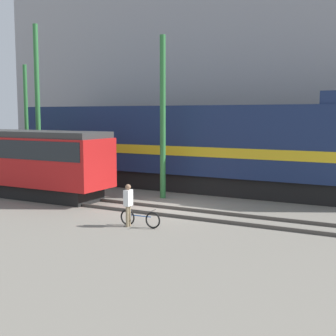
{
  "coord_description": "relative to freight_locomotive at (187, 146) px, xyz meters",
  "views": [
    {
      "loc": [
        9.89,
        -18.02,
        4.21
      ],
      "look_at": [
        -0.17,
        0.26,
        1.8
      ],
      "focal_mm": 50.0,
      "sensor_mm": 36.0,
      "label": 1
    }
  ],
  "objects": [
    {
      "name": "ground_plane",
      "position": [
        1.73,
        -5.25,
        -2.45
      ],
      "size": [
        120.0,
        120.0,
        0.0
      ],
      "primitive_type": "plane",
      "color": "slate"
    },
    {
      "name": "track_near",
      "position": [
        1.73,
        -5.99,
        -2.38
      ],
      "size": [
        60.0,
        1.5,
        0.14
      ],
      "color": "#47423D",
      "rests_on": "ground"
    },
    {
      "name": "track_far",
      "position": [
        1.73,
        -0.0,
        -2.38
      ],
      "size": [
        60.0,
        1.51,
        0.14
      ],
      "color": "#47423D",
      "rests_on": "ground"
    },
    {
      "name": "building_backdrop",
      "position": [
        1.73,
        7.15,
        4.12
      ],
      "size": [
        38.09,
        6.0,
        13.12
      ],
      "color": "#99999E",
      "rests_on": "ground"
    },
    {
      "name": "freight_locomotive",
      "position": [
        0.0,
        0.0,
        0.0
      ],
      "size": [
        21.04,
        3.04,
        5.26
      ],
      "color": "black",
      "rests_on": "ground"
    },
    {
      "name": "streetcar",
      "position": [
        -6.11,
        -5.99,
        -0.52
      ],
      "size": [
        9.36,
        2.54,
        3.37
      ],
      "color": "black",
      "rests_on": "ground"
    },
    {
      "name": "bicycle",
      "position": [
        2.41,
        -8.72,
        -2.13
      ],
      "size": [
        1.71,
        0.44,
        0.68
      ],
      "color": "black",
      "rests_on": "ground"
    },
    {
      "name": "person",
      "position": [
        2.0,
        -8.89,
        -1.47
      ],
      "size": [
        0.23,
        0.37,
        1.61
      ],
      "color": "#8C7A5B",
      "rests_on": "ground"
    },
    {
      "name": "utility_pole_left",
      "position": [
        -9.1,
        -2.99,
        1.09
      ],
      "size": [
        0.22,
        0.22,
        7.08
      ],
      "color": "#2D7238",
      "rests_on": "ground"
    },
    {
      "name": "utility_pole_center",
      "position": [
        -8.17,
        -2.99,
        2.21
      ],
      "size": [
        0.28,
        0.28,
        9.31
      ],
      "color": "#2D7238",
      "rests_on": "ground"
    },
    {
      "name": "utility_pole_right",
      "position": [
        0.16,
        -2.99,
        1.58
      ],
      "size": [
        0.28,
        0.28,
        8.04
      ],
      "color": "#2D7238",
      "rests_on": "ground"
    }
  ]
}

